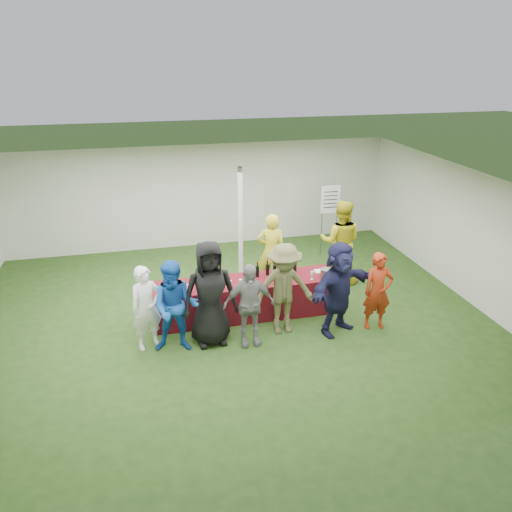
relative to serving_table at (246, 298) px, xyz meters
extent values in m
plane|color=#284719|center=(-0.33, 0.09, -0.38)|extent=(60.00, 60.00, 0.00)
plane|color=white|center=(-0.33, 4.09, 0.97)|extent=(10.00, 0.00, 10.00)
plane|color=white|center=(-0.33, -3.91, 0.97)|extent=(10.00, 0.00, 10.00)
plane|color=white|center=(4.67, 0.09, 0.97)|extent=(0.00, 8.00, 8.00)
plane|color=white|center=(-0.33, 0.09, 2.33)|extent=(10.00, 10.00, 0.00)
cylinder|color=silver|center=(0.17, 1.29, 0.98)|extent=(0.10, 0.10, 2.70)
cube|color=maroon|center=(0.00, 0.00, 0.00)|extent=(3.60, 0.80, 0.75)
cylinder|color=black|center=(0.26, 0.13, 0.48)|extent=(0.07, 0.07, 0.22)
cylinder|color=black|center=(0.26, 0.13, 0.64)|extent=(0.03, 0.03, 0.08)
cylinder|color=#99260D|center=(0.26, 0.13, 0.69)|extent=(0.03, 0.03, 0.02)
cylinder|color=black|center=(0.47, 0.17, 0.48)|extent=(0.07, 0.07, 0.22)
cylinder|color=black|center=(0.47, 0.17, 0.64)|extent=(0.03, 0.03, 0.08)
cylinder|color=#99260D|center=(0.47, 0.17, 0.69)|extent=(0.03, 0.03, 0.02)
cylinder|color=black|center=(0.61, 0.11, 0.48)|extent=(0.07, 0.07, 0.22)
cylinder|color=black|center=(0.61, 0.11, 0.64)|extent=(0.03, 0.03, 0.08)
cylinder|color=#99260D|center=(0.61, 0.11, 0.69)|extent=(0.03, 0.03, 0.02)
cylinder|color=black|center=(0.71, 0.15, 0.48)|extent=(0.07, 0.07, 0.22)
cylinder|color=black|center=(0.71, 0.15, 0.64)|extent=(0.03, 0.03, 0.08)
cylinder|color=#99260D|center=(0.71, 0.15, 0.69)|extent=(0.03, 0.03, 0.02)
cylinder|color=black|center=(0.80, 0.09, 0.48)|extent=(0.07, 0.07, 0.22)
cylinder|color=black|center=(0.80, 0.09, 0.64)|extent=(0.03, 0.03, 0.08)
cylinder|color=#99260D|center=(0.80, 0.09, 0.69)|extent=(0.03, 0.03, 0.02)
cylinder|color=black|center=(0.92, 0.18, 0.48)|extent=(0.07, 0.07, 0.22)
cylinder|color=black|center=(0.92, 0.18, 0.64)|extent=(0.03, 0.03, 0.08)
cylinder|color=#99260D|center=(0.92, 0.18, 0.69)|extent=(0.03, 0.03, 0.02)
cylinder|color=black|center=(1.05, 0.18, 0.48)|extent=(0.07, 0.07, 0.22)
cylinder|color=black|center=(1.05, 0.18, 0.64)|extent=(0.03, 0.03, 0.08)
cylinder|color=#99260D|center=(1.05, 0.18, 0.69)|extent=(0.03, 0.03, 0.02)
cylinder|color=silver|center=(-1.46, -0.27, 0.38)|extent=(0.06, 0.06, 0.00)
cylinder|color=silver|center=(-1.46, -0.27, 0.42)|extent=(0.01, 0.01, 0.07)
cylinder|color=silver|center=(-1.46, -0.27, 0.50)|extent=(0.06, 0.06, 0.08)
cylinder|color=silver|center=(-1.14, -0.25, 0.38)|extent=(0.06, 0.06, 0.00)
cylinder|color=silver|center=(-1.14, -0.25, 0.42)|extent=(0.01, 0.01, 0.07)
cylinder|color=silver|center=(-1.14, -0.25, 0.50)|extent=(0.06, 0.06, 0.08)
cylinder|color=#4B0815|center=(-1.14, -0.25, 0.47)|extent=(0.05, 0.05, 0.02)
cylinder|color=silver|center=(-0.85, -0.25, 0.38)|extent=(0.06, 0.06, 0.00)
cylinder|color=silver|center=(-0.85, -0.25, 0.42)|extent=(0.01, 0.01, 0.07)
cylinder|color=silver|center=(-0.85, -0.25, 0.50)|extent=(0.06, 0.06, 0.08)
cylinder|color=silver|center=(-0.36, -0.27, 0.38)|extent=(0.06, 0.06, 0.00)
cylinder|color=silver|center=(-0.36, -0.27, 0.42)|extent=(0.01, 0.01, 0.07)
cylinder|color=silver|center=(-0.36, -0.27, 0.50)|extent=(0.06, 0.06, 0.08)
cylinder|color=silver|center=(1.27, -0.23, 0.38)|extent=(0.06, 0.06, 0.00)
cylinder|color=silver|center=(1.27, -0.23, 0.42)|extent=(0.01, 0.01, 0.07)
cylinder|color=silver|center=(1.27, -0.23, 0.50)|extent=(0.06, 0.06, 0.08)
cylinder|color=#4B0815|center=(1.27, -0.23, 0.47)|extent=(0.05, 0.05, 0.02)
cylinder|color=silver|center=(-0.16, -0.26, 0.38)|extent=(0.06, 0.06, 0.00)
cylinder|color=silver|center=(-0.16, -0.26, 0.42)|extent=(0.01, 0.01, 0.07)
cylinder|color=silver|center=(-0.16, -0.26, 0.50)|extent=(0.06, 0.06, 0.08)
cylinder|color=silver|center=(0.13, 0.08, 0.47)|extent=(0.07, 0.07, 0.20)
cylinder|color=silver|center=(0.13, 0.08, 0.59)|extent=(0.03, 0.03, 0.03)
cube|color=white|center=(1.56, 0.05, 0.39)|extent=(0.25, 0.18, 0.03)
cylinder|color=slate|center=(1.57, -0.22, 0.46)|extent=(0.23, 0.23, 0.18)
cylinder|color=slate|center=(2.56, 2.69, 0.18)|extent=(0.02, 0.02, 1.10)
cylinder|color=slate|center=(2.96, 2.69, 0.18)|extent=(0.02, 0.02, 1.10)
cube|color=white|center=(2.76, 2.69, 1.07)|extent=(0.50, 0.02, 0.70)
cube|color=black|center=(2.76, 2.68, 1.27)|extent=(0.36, 0.01, 0.02)
cube|color=black|center=(2.76, 2.68, 1.17)|extent=(0.36, 0.01, 0.02)
cube|color=black|center=(2.76, 2.68, 1.07)|extent=(0.36, 0.01, 0.02)
cube|color=black|center=(2.76, 2.68, 0.97)|extent=(0.36, 0.01, 0.02)
cube|color=black|center=(2.76, 2.68, 0.88)|extent=(0.36, 0.01, 0.02)
imported|color=gold|center=(0.79, 1.06, 0.49)|extent=(0.74, 0.61, 1.73)
imported|color=gold|center=(2.39, 1.07, 0.57)|extent=(1.14, 1.04, 1.90)
imported|color=white|center=(-1.92, -0.73, 0.40)|extent=(0.66, 0.55, 1.54)
imported|color=#174FB2|center=(-1.44, -0.94, 0.46)|extent=(0.93, 0.79, 1.68)
imported|color=black|center=(-0.82, -0.82, 0.59)|extent=(0.98, 0.67, 1.94)
imported|color=gray|center=(-0.18, -1.03, 0.40)|extent=(0.91, 0.39, 1.55)
imported|color=brown|center=(0.54, -0.77, 0.50)|extent=(1.15, 0.69, 1.76)
imported|color=#18193B|center=(1.51, -1.00, 0.52)|extent=(1.71, 1.22, 1.78)
imported|color=#A22A11|center=(2.29, -1.03, 0.38)|extent=(0.58, 0.41, 1.51)
camera|label=1|loc=(-1.85, -8.58, 4.53)|focal=35.00mm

